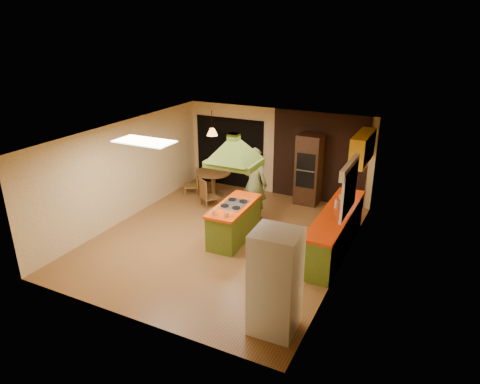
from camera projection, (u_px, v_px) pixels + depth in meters
The scene contains 21 objects.
ground at pixel (223, 238), 9.97m from camera, with size 6.50×6.50×0.00m, color #9A6432.
room_walls at pixel (222, 189), 9.52m from camera, with size 5.50×6.50×6.50m.
ceiling_plane at pixel (221, 134), 9.06m from camera, with size 6.50×6.50×0.00m, color silver.
brick_panel at pixel (319, 158), 11.70m from camera, with size 2.64×0.03×2.50m, color #381E14.
nook_opening at pixel (230, 152), 12.90m from camera, with size 2.20×0.03×2.10m, color black.
right_counter at pixel (335, 231), 9.30m from camera, with size 0.62×3.05×0.92m.
upper_cabinets at pixel (363, 148), 10.04m from camera, with size 0.34×1.40×0.70m, color yellow.
window_right at pixel (350, 179), 8.55m from camera, with size 0.12×1.35×1.06m.
fluor_panel at pixel (144, 141), 8.51m from camera, with size 1.20×0.60×0.03m, color white.
kitchen_island at pixel (234, 222), 9.81m from camera, with size 0.76×1.74×0.88m.
range_hood at pixel (234, 145), 9.15m from camera, with size 1.12×0.81×0.80m.
man at pixel (254, 184), 10.66m from camera, with size 0.69×0.45×1.89m, color brown.
refrigerator at pixel (275, 282), 6.71m from camera, with size 0.73×0.69×1.77m, color white.
wall_oven at pixel (309, 169), 11.63m from camera, with size 0.65×0.61×1.95m.
dining_table at pixel (213, 179), 12.25m from camera, with size 1.00×1.00×0.75m.
chair_left at pixel (191, 181), 12.51m from camera, with size 0.41×0.41×0.74m, color brown, non-canonical shape.
chair_near at pixel (210, 192), 11.66m from camera, with size 0.43×0.43×0.78m, color brown, non-canonical shape.
pendant_lamp at pixel (212, 132), 11.75m from camera, with size 0.30×0.30×0.20m, color #FF9E3F.
canister_large at pixel (345, 192), 9.89m from camera, with size 0.16×0.16×0.24m, color #F7E4C6.
canister_medium at pixel (341, 199), 9.61m from camera, with size 0.13×0.13×0.18m, color beige.
canister_small at pixel (338, 204), 9.32m from camera, with size 0.13×0.13×0.18m, color beige.
Camera 1 is at (4.27, -7.80, 4.67)m, focal length 32.00 mm.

